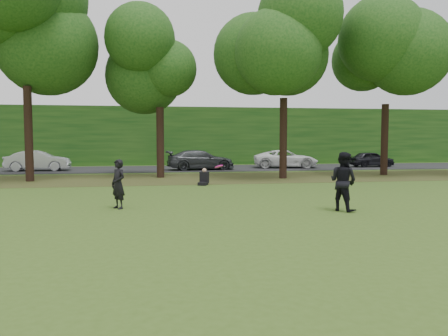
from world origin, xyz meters
The scene contains 10 objects.
ground centered at (0.00, 0.00, 0.00)m, with size 120.00×120.00×0.00m, color #37531A.
leaf_litter centered at (0.00, 13.00, 0.01)m, with size 60.00×7.00×0.01m, color #4E3B1C.
street centered at (0.00, 21.00, 0.01)m, with size 70.00×7.00×0.02m, color black.
far_hedge centered at (0.00, 27.00, 2.50)m, with size 70.00×3.00×5.00m, color #144112.
player_left centered at (-4.61, 2.73, 0.82)m, with size 0.60×0.39×1.64m, color black.
player_right centered at (2.55, 1.12, 0.95)m, with size 0.92×0.72×1.90m, color black.
parked_cars centered at (-1.83, 20.12, 0.71)m, with size 37.65×3.80×1.43m.
frisbee centered at (-1.39, 1.73, 1.44)m, with size 0.30×0.28×0.15m.
seated_person centered at (-0.94, 9.53, 0.31)m, with size 0.65×0.83×0.83m.
tree_line centered at (-0.34, 12.94, 7.84)m, with size 55.30×7.90×12.31m.
Camera 1 is at (-3.51, -12.01, 2.36)m, focal length 35.00 mm.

